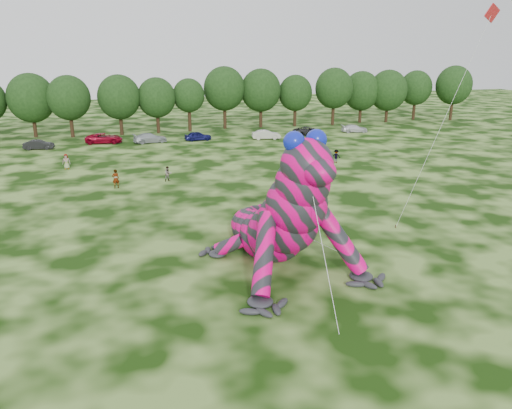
{
  "coord_description": "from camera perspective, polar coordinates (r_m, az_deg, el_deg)",
  "views": [
    {
      "loc": [
        -12.18,
        -26.15,
        13.17
      ],
      "look_at": [
        -3.79,
        2.04,
        4.0
      ],
      "focal_mm": 35.0,
      "sensor_mm": 36.0,
      "label": 1
    }
  ],
  "objects": [
    {
      "name": "car_3",
      "position": [
        75.57,
        -12.01,
        7.45
      ],
      "size": [
        5.12,
        2.72,
        1.41
      ],
      "primitive_type": "imported",
      "rotation": [
        0.0,
        0.0,
        1.73
      ],
      "color": "#A2A8AC",
      "rests_on": "ground"
    },
    {
      "name": "tree_5",
      "position": [
        85.69,
        -24.23,
        10.29
      ],
      "size": [
        7.16,
        6.44,
        9.8
      ],
      "primitive_type": null,
      "color": "black",
      "rests_on": "ground"
    },
    {
      "name": "flying_kite",
      "position": [
        37.56,
        24.61,
        17.57
      ],
      "size": [
        4.56,
        3.57,
        16.36
      ],
      "color": "red",
      "rests_on": "ground"
    },
    {
      "name": "tree_8",
      "position": [
        83.97,
        -11.24,
        11.05
      ],
      "size": [
        6.14,
        5.53,
        8.94
      ],
      "primitive_type": null,
      "color": "black",
      "rests_on": "ground"
    },
    {
      "name": "tree_13",
      "position": [
        92.45,
        8.87,
        12.08
      ],
      "size": [
        6.83,
        6.15,
        10.13
      ],
      "primitive_type": null,
      "color": "black",
      "rests_on": "ground"
    },
    {
      "name": "car_5",
      "position": [
        76.97,
        1.16,
        7.99
      ],
      "size": [
        4.46,
        2.13,
        1.41
      ],
      "primitive_type": "imported",
      "rotation": [
        0.0,
        0.0,
        1.42
      ],
      "color": "beige",
      "rests_on": "ground"
    },
    {
      "name": "inflatable_gecko",
      "position": [
        31.86,
        1.21,
        1.57
      ],
      "size": [
        18.41,
        20.67,
        9.05
      ],
      "primitive_type": null,
      "rotation": [
        0.0,
        0.0,
        0.19
      ],
      "color": "#E0016D",
      "rests_on": "ground"
    },
    {
      "name": "tree_14",
      "position": [
        96.74,
        11.92,
        11.93
      ],
      "size": [
        6.82,
        6.14,
        9.4
      ],
      "primitive_type": null,
      "color": "black",
      "rests_on": "ground"
    },
    {
      "name": "tree_15",
      "position": [
        98.38,
        14.82,
        11.89
      ],
      "size": [
        7.17,
        6.45,
        9.63
      ],
      "primitive_type": null,
      "color": "black",
      "rests_on": "ground"
    },
    {
      "name": "spectator_3",
      "position": [
        66.01,
        7.49,
        6.48
      ],
      "size": [
        1.0,
        1.15,
        1.85
      ],
      "primitive_type": "imported",
      "rotation": [
        0.0,
        0.0,
        4.1
      ],
      "color": "gray",
      "rests_on": "ground"
    },
    {
      "name": "tree_9",
      "position": [
        85.0,
        -7.66,
        11.2
      ],
      "size": [
        5.27,
        4.74,
        8.68
      ],
      "primitive_type": null,
      "color": "black",
      "rests_on": "ground"
    },
    {
      "name": "tree_6",
      "position": [
        83.44,
        -20.52,
        10.45
      ],
      "size": [
        6.52,
        5.86,
        9.49
      ],
      "primitive_type": null,
      "color": "black",
      "rests_on": "ground"
    },
    {
      "name": "ground",
      "position": [
        31.71,
        7.71,
        -7.39
      ],
      "size": [
        240.0,
        240.0,
        0.0
      ],
      "primitive_type": "plane",
      "color": "#16330A",
      "rests_on": "ground"
    },
    {
      "name": "car_4",
      "position": [
        76.34,
        -6.65,
        7.79
      ],
      "size": [
        4.11,
        1.85,
        1.37
      ],
      "primitive_type": "imported",
      "rotation": [
        0.0,
        0.0,
        1.63
      ],
      "color": "#111352",
      "rests_on": "ground"
    },
    {
      "name": "tree_11",
      "position": [
        88.63,
        0.56,
        12.05
      ],
      "size": [
        7.01,
        6.31,
        10.07
      ],
      "primitive_type": null,
      "color": "black",
      "rests_on": "ground"
    },
    {
      "name": "spectator_4",
      "position": [
        61.41,
        -20.86,
        4.62
      ],
      "size": [
        0.88,
        0.61,
        1.73
      ],
      "primitive_type": "imported",
      "rotation": [
        0.0,
        0.0,
        6.2
      ],
      "color": "gray",
      "rests_on": "ground"
    },
    {
      "name": "tree_17",
      "position": [
        105.05,
        21.6,
        11.76
      ],
      "size": [
        6.98,
        6.28,
        10.3
      ],
      "primitive_type": null,
      "color": "black",
      "rests_on": "ground"
    },
    {
      "name": "spectator_1",
      "position": [
        52.71,
        -10.02,
        3.47
      ],
      "size": [
        0.91,
        0.79,
        1.59
      ],
      "primitive_type": "imported",
      "rotation": [
        0.0,
        0.0,
        0.28
      ],
      "color": "gray",
      "rests_on": "ground"
    },
    {
      "name": "spectator_0",
      "position": [
        51.22,
        -15.74,
        2.85
      ],
      "size": [
        0.78,
        0.61,
        1.89
      ],
      "primitive_type": "imported",
      "rotation": [
        0.0,
        0.0,
        3.4
      ],
      "color": "gray",
      "rests_on": "ground"
    },
    {
      "name": "tree_12",
      "position": [
        90.27,
        4.5,
        11.74
      ],
      "size": [
        5.99,
        5.39,
        8.97
      ],
      "primitive_type": null,
      "color": "black",
      "rests_on": "ground"
    },
    {
      "name": "tree_7",
      "position": [
        83.41,
        -15.32,
        10.91
      ],
      "size": [
        6.68,
        6.01,
        9.48
      ],
      "primitive_type": null,
      "color": "black",
      "rests_on": "ground"
    },
    {
      "name": "tree_16",
      "position": [
        103.48,
        17.74,
        11.82
      ],
      "size": [
        6.26,
        5.63,
        9.37
      ],
      "primitive_type": null,
      "color": "black",
      "rests_on": "ground"
    },
    {
      "name": "car_6",
      "position": [
        81.19,
        6.0,
        8.37
      ],
      "size": [
        5.05,
        2.64,
        1.36
      ],
      "primitive_type": "imported",
      "rotation": [
        0.0,
        0.0,
        1.65
      ],
      "color": "black",
      "rests_on": "ground"
    },
    {
      "name": "tree_10",
      "position": [
        87.32,
        -3.62,
        12.08
      ],
      "size": [
        7.09,
        6.38,
        10.5
      ],
      "primitive_type": null,
      "color": "black",
      "rests_on": "ground"
    },
    {
      "name": "car_7",
      "position": [
        85.09,
        11.19,
        8.52
      ],
      "size": [
        4.59,
        2.51,
        1.26
      ],
      "primitive_type": "imported",
      "rotation": [
        0.0,
        0.0,
        1.39
      ],
      "color": "silver",
      "rests_on": "ground"
    },
    {
      "name": "car_2",
      "position": [
        76.85,
        -16.98,
        7.26
      ],
      "size": [
        5.6,
        3.16,
        1.48
      ],
      "primitive_type": "imported",
      "rotation": [
        0.0,
        0.0,
        1.43
      ],
      "color": "maroon",
      "rests_on": "ground"
    },
    {
      "name": "spectator_2",
      "position": [
        61.3,
        9.14,
        5.47
      ],
      "size": [
        1.21,
        0.98,
        1.63
      ],
      "primitive_type": "imported",
      "rotation": [
        0.0,
        0.0,
        2.72
      ],
      "color": "gray",
      "rests_on": "ground"
    },
    {
      "name": "car_1",
      "position": [
        75.14,
        -23.58,
        6.29
      ],
      "size": [
        4.11,
        1.88,
        1.31
      ],
      "primitive_type": "imported",
      "rotation": [
        0.0,
        0.0,
        1.44
      ],
      "color": "black",
      "rests_on": "ground"
    }
  ]
}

